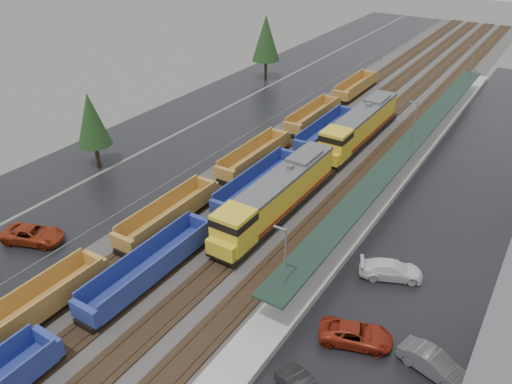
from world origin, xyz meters
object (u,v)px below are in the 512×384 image
Objects in this scene: parked_car_east_c at (391,270)px; parked_car_east_e at (434,364)px; well_string_blue at (151,267)px; parked_car_east_b at (356,335)px; locomotive_trail at (359,127)px; well_string_yellow at (217,183)px; locomotive_lead at (276,197)px; parked_car_west_c at (33,235)px.

parked_car_east_e reaches higher than parked_car_east_c.
well_string_blue reaches higher than parked_car_east_b.
locomotive_trail is 0.23× the size of well_string_yellow.
parked_car_east_b is 1.00× the size of parked_car_east_c.
parked_car_east_e is at bearing -59.45° from locomotive_trail.
well_string_yellow is 18.52× the size of parked_car_east_e.
locomotive_lead is at bearing 73.68° from well_string_blue.
locomotive_lead is 14.29m from well_string_blue.
locomotive_trail reaches higher than well_string_yellow.
parked_car_east_e is at bearing -29.73° from locomotive_lead.
locomotive_trail is at bearing 68.25° from well_string_yellow.
well_string_blue reaches higher than well_string_yellow.
well_string_blue is 20.20m from parked_car_east_c.
parked_car_west_c is at bearing -137.14° from locomotive_lead.
well_string_blue is (4.00, -14.61, 0.03)m from well_string_yellow.
parked_car_east_b is 8.40m from parked_car_east_c.
locomotive_trail reaches higher than parked_car_east_e.
parked_car_east_e is (5.80, -8.07, 0.04)m from parked_car_east_c.
locomotive_trail is 3.88× the size of parked_car_east_c.
well_string_yellow is 24.38m from parked_car_east_b.
well_string_blue is at bearing -96.58° from locomotive_trail.
locomotive_trail is 34.68m from parked_car_east_b.
well_string_yellow reaches higher than parked_car_east_c.
locomotive_trail is 26.96m from parked_car_east_c.
well_string_blue is (-4.00, -34.66, -1.27)m from locomotive_trail.
parked_car_west_c is (-16.92, -36.70, -1.66)m from locomotive_trail.
parked_car_east_c is at bearing 33.19° from well_string_blue.
parked_car_east_e is (22.70, 2.98, -0.39)m from well_string_blue.
parked_car_east_e is at bearing -23.54° from well_string_yellow.
locomotive_trail is at bearing 4.27° from parked_car_east_c.
well_string_blue is 13.09m from parked_car_west_c.
parked_car_east_e reaches higher than parked_car_west_c.
well_string_yellow is 18.89m from parked_car_west_c.
parked_car_east_c is 9.94m from parked_car_east_e.
well_string_blue is 15.67× the size of parked_car_east_b.
well_string_blue is 16.99× the size of parked_car_east_e.
well_string_yellow is (-8.00, 0.95, -1.29)m from locomotive_lead.
parked_car_east_b is 5.47m from parked_car_east_e.
locomotive_lead and locomotive_trail have the same top height.
locomotive_trail is 3.56× the size of parked_car_west_c.
parked_car_east_e is (18.70, -31.68, -1.66)m from locomotive_trail.
well_string_yellow is (-8.00, -20.05, -1.29)m from locomotive_trail.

